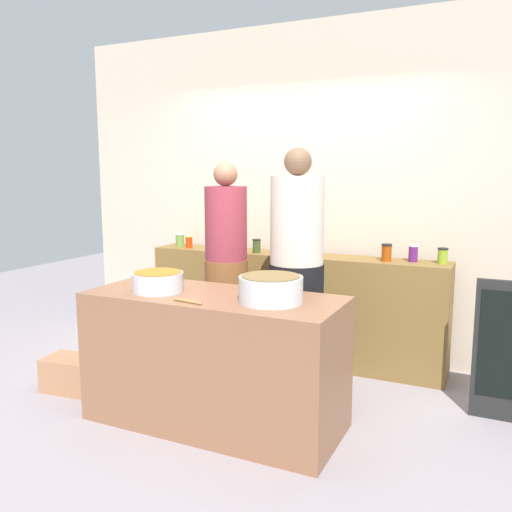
{
  "coord_description": "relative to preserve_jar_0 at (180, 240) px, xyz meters",
  "views": [
    {
      "loc": [
        1.71,
        -3.26,
        1.68
      ],
      "look_at": [
        0.0,
        0.35,
        1.05
      ],
      "focal_mm": 37.54,
      "sensor_mm": 36.0,
      "label": 1
    }
  ],
  "objects": [
    {
      "name": "preserve_jar_6",
      "position": [
        2.01,
        -0.03,
        0.01
      ],
      "size": [
        0.08,
        0.08,
        0.14
      ],
      "color": "#8F380B",
      "rests_on": "display_shelf"
    },
    {
      "name": "chalkboard_sign",
      "position": [
        2.96,
        -0.53,
        -0.53
      ],
      "size": [
        0.47,
        0.05,
        0.97
      ],
      "color": "black",
      "rests_on": "ground"
    },
    {
      "name": "preserve_jar_1",
      "position": [
        0.14,
        -0.07,
        -0.0
      ],
      "size": [
        0.07,
        0.07,
        0.12
      ],
      "color": "#BE2F0B",
      "rests_on": "display_shelf"
    },
    {
      "name": "storefront_wall",
      "position": [
        1.17,
        0.36,
        0.47
      ],
      "size": [
        4.8,
        0.12,
        3.0
      ],
      "primitive_type": "cube",
      "color": "#B9A893",
      "rests_on": "ground"
    },
    {
      "name": "preserve_jar_3",
      "position": [
        1.03,
        0.01,
        0.01
      ],
      "size": [
        0.08,
        0.08,
        0.15
      ],
      "color": "gold",
      "rests_on": "display_shelf"
    },
    {
      "name": "preserve_jar_7",
      "position": [
        2.21,
        0.04,
        0.01
      ],
      "size": [
        0.08,
        0.08,
        0.14
      ],
      "color": "#511B5C",
      "rests_on": "display_shelf"
    },
    {
      "name": "cook_in_cap",
      "position": [
        1.52,
        -0.8,
        -0.19
      ],
      "size": [
        0.4,
        0.4,
        1.85
      ],
      "color": "black",
      "rests_on": "ground"
    },
    {
      "name": "bread_crate",
      "position": [
        -0.11,
        -1.4,
        -0.89
      ],
      "size": [
        0.43,
        0.32,
        0.26
      ],
      "primitive_type": "cube",
      "rotation": [
        0.0,
        0.0,
        0.11
      ],
      "color": "#966646",
      "rests_on": "ground"
    },
    {
      "name": "preserve_jar_8",
      "position": [
        2.44,
        0.03,
        0.0
      ],
      "size": [
        0.08,
        0.08,
        0.13
      ],
      "color": "olive",
      "rests_on": "display_shelf"
    },
    {
      "name": "preserve_jar_2",
      "position": [
        0.86,
        -0.07,
        -0.0
      ],
      "size": [
        0.07,
        0.07,
        0.12
      ],
      "color": "#31451E",
      "rests_on": "display_shelf"
    },
    {
      "name": "ground",
      "position": [
        1.17,
        -1.09,
        -1.03
      ],
      "size": [
        12.0,
        12.0,
        0.0
      ],
      "primitive_type": "plane",
      "color": "gray"
    },
    {
      "name": "wooden_spoon",
      "position": [
        1.14,
        -1.65,
        -0.13
      ],
      "size": [
        0.22,
        0.05,
        0.02
      ],
      "primitive_type": "cylinder",
      "rotation": [
        1.57,
        0.0,
        1.41
      ],
      "color": "#9E703D",
      "rests_on": "prep_table"
    },
    {
      "name": "cooking_pot_center",
      "position": [
        1.59,
        -1.42,
        -0.06
      ],
      "size": [
        0.4,
        0.4,
        0.17
      ],
      "color": "#B7B7BC",
      "rests_on": "prep_table"
    },
    {
      "name": "cooking_pot_left",
      "position": [
        0.79,
        -1.47,
        -0.07
      ],
      "size": [
        0.34,
        0.34,
        0.13
      ],
      "color": "#B7B7BC",
      "rests_on": "prep_table"
    },
    {
      "name": "preserve_jar_4",
      "position": [
        1.17,
        -0.05,
        -0.01
      ],
      "size": [
        0.07,
        0.07,
        0.1
      ],
      "color": "#AB2D16",
      "rests_on": "display_shelf"
    },
    {
      "name": "cook_with_tongs",
      "position": [
        0.82,
        -0.57,
        -0.22
      ],
      "size": [
        0.36,
        0.36,
        1.76
      ],
      "color": "brown",
      "rests_on": "ground"
    },
    {
      "name": "preserve_jar_5",
      "position": [
        1.31,
        -0.01,
        -0.01
      ],
      "size": [
        0.07,
        0.07,
        0.11
      ],
      "color": "#1F5433",
      "rests_on": "display_shelf"
    },
    {
      "name": "preserve_jar_0",
      "position": [
        0.0,
        0.0,
        0.0
      ],
      "size": [
        0.09,
        0.09,
        0.13
      ],
      "color": "olive",
      "rests_on": "display_shelf"
    },
    {
      "name": "prep_table",
      "position": [
        1.17,
        -1.39,
        -0.58
      ],
      "size": [
        1.7,
        0.7,
        0.89
      ],
      "primitive_type": "cube",
      "color": "brown",
      "rests_on": "ground"
    },
    {
      "name": "display_shelf",
      "position": [
        1.17,
        0.01,
        -0.54
      ],
      "size": [
        2.7,
        0.36,
        0.96
      ],
      "primitive_type": "cube",
      "color": "brown",
      "rests_on": "ground"
    }
  ]
}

